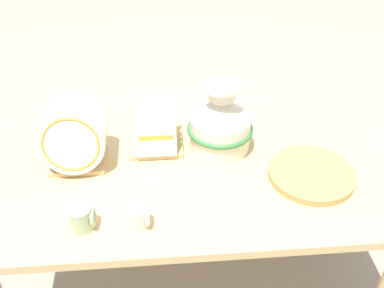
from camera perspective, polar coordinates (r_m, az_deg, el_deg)
The scene contains 8 objects.
ground_plane at distance 2.21m, azimuth 0.00°, elevation -15.24°, with size 14.00×14.00×0.00m, color gray.
display_table at distance 1.79m, azimuth 0.00°, elevation -4.33°, with size 1.51×0.87×0.62m.
ceramic_vase at distance 1.79m, azimuth 3.63°, elevation 2.81°, with size 0.27×0.27×0.29m.
dish_rack_round_plates at distance 1.75m, azimuth -14.69°, elevation 0.36°, with size 0.25×0.21×0.27m.
dish_rack_square_plates at distance 1.82m, azimuth -4.56°, elevation 1.10°, with size 0.21×0.19×0.18m.
wicker_charger_stack at distance 1.76m, azimuth 14.92°, elevation -3.69°, with size 0.33×0.33×0.03m.
mug_sage_glaze at distance 1.54m, azimuth -13.76°, elevation -9.07°, with size 0.09×0.08×0.09m.
mug_cream_glaze at distance 1.51m, azimuth -7.01°, elevation -9.16°, with size 0.09×0.08×0.09m.
Camera 1 is at (-0.11, -1.34, 1.75)m, focal length 42.00 mm.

